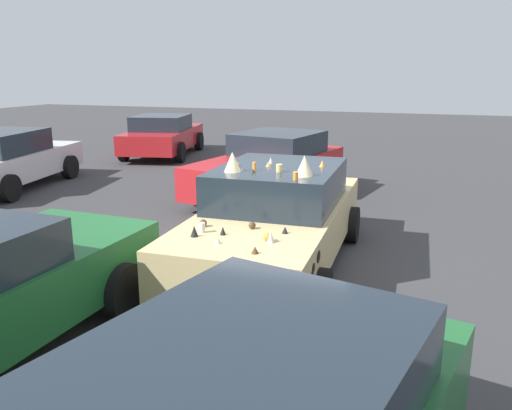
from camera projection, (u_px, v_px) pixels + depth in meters
ground_plane at (275, 265)px, 7.70m from camera, size 60.00×60.00×0.00m
art_car_decorated at (276, 217)px, 7.55m from camera, size 4.76×2.21×1.74m
parked_sedan_row_back_center at (271, 166)px, 11.74m from camera, size 4.73×2.67×1.43m
parked_sedan_row_back_far at (5, 159)px, 12.57m from camera, size 4.47×2.54×1.42m
parked_sedan_far_left at (163, 135)px, 17.52m from camera, size 4.56×2.74×1.36m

